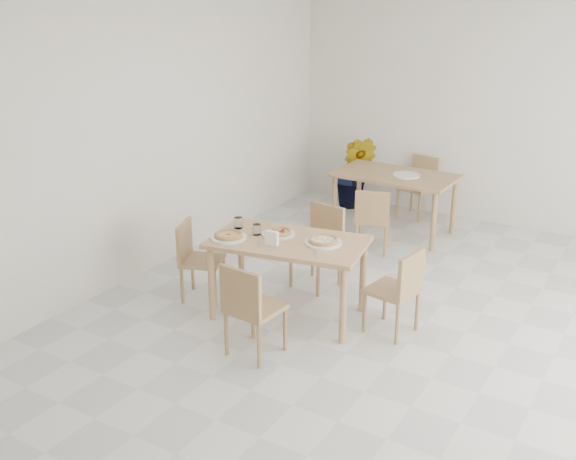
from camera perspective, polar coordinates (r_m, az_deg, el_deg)
The scene contains 21 objects.
main_table at distance 6.09m, azimuth 0.00°, elevation -1.66°, with size 1.51×1.03×0.75m.
chair_south at distance 5.49m, azimuth -3.30°, elevation -6.33°, with size 0.44×0.44×0.82m.
chair_north at distance 6.81m, azimuth 2.77°, elevation -0.84°, with size 0.47×0.47×0.83m.
chair_west at distance 6.59m, azimuth -7.88°, elevation -2.09°, with size 0.49×0.49×0.77m.
chair_east at distance 5.92m, azimuth 9.45°, elevation -4.74°, with size 0.45×0.45×0.79m.
plate_margherita at distance 6.12m, azimuth -5.06°, elevation -0.62°, with size 0.33×0.33×0.02m, color white.
plate_mushroom at distance 5.98m, azimuth 3.00°, elevation -1.07°, with size 0.34×0.34×0.02m, color white.
plate_pepperoni at distance 6.18m, azimuth -0.83°, elevation -0.34°, with size 0.31×0.31×0.02m, color white.
pizza_margherita at distance 6.11m, azimuth -5.06°, elevation -0.43°, with size 0.30×0.30×0.03m.
pizza_mushroom at distance 5.97m, azimuth 3.01°, elevation -0.86°, with size 0.33×0.33×0.03m.
pizza_pepperoni at distance 6.17m, azimuth -0.83°, elevation -0.14°, with size 0.31×0.31×0.03m.
tumbler_a at distance 6.35m, azimuth -4.23°, elevation 0.61°, with size 0.08×0.08×0.11m, color white.
tumbler_b at distance 6.17m, azimuth -2.66°, elevation 0.04°, with size 0.08×0.08×0.10m, color white.
napkin_holder at distance 5.90m, azimuth -1.37°, elevation -0.76°, with size 0.13×0.08×0.14m.
fork_a at distance 5.96m, azimuth -2.43°, elevation -1.20°, with size 0.01×0.18×0.01m, color silver.
fork_b at distance 5.72m, azimuth 2.38°, elevation -2.13°, with size 0.01×0.18×0.01m, color silver.
second_table at distance 8.31m, azimuth 9.05°, elevation 4.13°, with size 1.44×0.84×0.75m.
chair_back_s at distance 7.66m, azimuth 7.17°, elevation 1.15°, with size 0.48×0.48×0.77m.
chair_back_n at distance 9.04m, azimuth 11.12°, elevation 3.99°, with size 0.47×0.47×0.80m.
plate_empty at distance 8.22m, azimuth 9.98°, elevation 4.60°, with size 0.32×0.32×0.02m, color white.
potted_plant at distance 9.27m, azimuth 5.69°, elevation 4.93°, with size 0.55×0.45×1.01m, color #21611D.
Camera 1 is at (1.79, -4.92, 2.92)m, focal length 42.00 mm.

